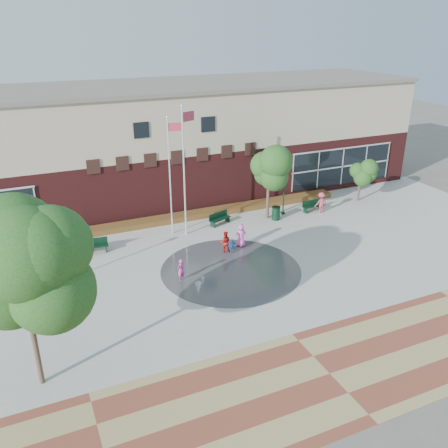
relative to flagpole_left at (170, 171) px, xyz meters
name	(u,v)px	position (x,y,z in m)	size (l,w,h in m)	color
ground	(254,294)	(1.47, -9.48, -4.56)	(120.00, 120.00, 0.00)	#666056
plaza_concrete	(224,263)	(1.47, -5.48, -4.55)	(46.00, 18.00, 0.01)	#A8A8A0
paver_band	(330,374)	(1.47, -16.48, -4.55)	(46.00, 6.00, 0.01)	brown
splash_pad	(231,270)	(1.47, -6.48, -4.55)	(8.40, 8.40, 0.01)	#383A3D
library_building	(157,142)	(1.47, 8.00, 0.09)	(44.40, 10.40, 9.20)	#551D1D
flower_bed	(183,219)	(1.47, 2.12, -4.56)	(26.00, 1.20, 0.40)	#A12619
flagpole_left	(170,171)	(0.00, 0.00, 0.00)	(0.95, 0.26, 8.18)	white
flagpole_right	(184,165)	(0.83, -0.50, 0.44)	(1.04, 0.48, 8.95)	white
lamp_left	(43,252)	(-8.71, -4.11, -2.40)	(0.37, 0.37, 3.47)	black
lamp_right	(284,187)	(8.88, -0.01, -2.34)	(0.38, 0.38, 3.57)	black
bench_left	(93,249)	(-5.65, -0.86, -4.25)	(1.95, 0.74, 0.95)	black
bench_mid	(220,221)	(3.64, 0.10, -4.26)	(1.86, 1.09, 0.90)	black
bench_right	(313,208)	(11.32, -0.48, -4.27)	(1.81, 0.58, 0.90)	black
trash_can	(276,213)	(7.82, -0.78, -4.03)	(0.64, 0.64, 1.04)	black
tree_big_left	(19,261)	(-9.67, -12.07, 1.10)	(4.95, 4.95, 7.92)	#463228
tree_mid	(269,169)	(7.40, -0.21, -0.68)	(3.16, 3.16, 5.32)	#463228
tree_small_right	(361,171)	(16.12, 0.06, -2.00)	(2.05, 2.05, 3.50)	#463228
water_jet_a	(199,295)	(-1.30, -8.31, -4.56)	(0.36, 0.36, 0.70)	white
water_jet_b	(203,285)	(-0.70, -7.44, -4.56)	(0.20, 0.20, 0.45)	white
child_splash	(181,270)	(-1.66, -6.44, -3.89)	(0.49, 0.32, 1.34)	#DB3EA6
adult_red	(225,242)	(2.13, -4.18, -3.83)	(0.71, 0.55, 1.45)	#AC1714
adult_pink	(241,236)	(3.45, -3.81, -3.78)	(0.76, 0.49, 1.56)	#EE51C3
child_blue	(232,246)	(2.47, -4.50, -4.05)	(0.59, 0.25, 1.01)	#2566AE
person_bench	(321,203)	(11.72, -0.94, -3.73)	(1.07, 0.61, 1.65)	#C54258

